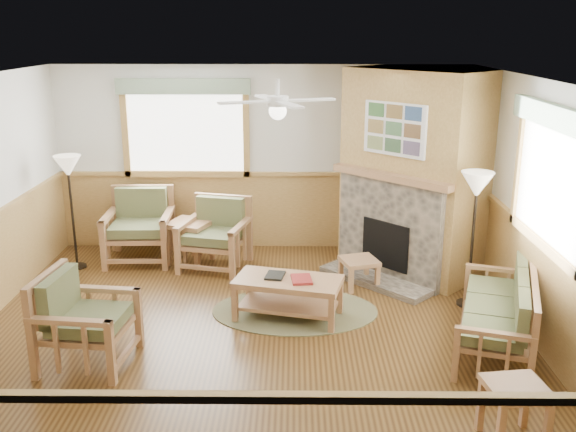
{
  "coord_description": "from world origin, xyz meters",
  "views": [
    {
      "loc": [
        0.47,
        -6.24,
        3.19
      ],
      "look_at": [
        0.4,
        0.7,
        1.15
      ],
      "focal_mm": 40.0,
      "sensor_mm": 36.0,
      "label": 1
    }
  ],
  "objects_px": {
    "armchair_back_right": "(214,235)",
    "armchair_left": "(87,319)",
    "end_table_chairs": "(190,242)",
    "floor_lamp_right": "(472,240)",
    "floor_lamp_left": "(72,212)",
    "end_table_sofa": "(514,413)",
    "sofa": "(496,310)",
    "coffee_table": "(288,298)",
    "footstool": "(359,273)",
    "armchair_back_left": "(139,226)"
  },
  "relations": [
    {
      "from": "armchair_back_right",
      "to": "armchair_left",
      "type": "xyz_separation_m",
      "value": [
        -0.93,
        -2.64,
        -0.01
      ]
    },
    {
      "from": "end_table_chairs",
      "to": "floor_lamp_right",
      "type": "relative_size",
      "value": 0.37
    },
    {
      "from": "armchair_back_right",
      "to": "floor_lamp_left",
      "type": "relative_size",
      "value": 0.6
    },
    {
      "from": "armchair_left",
      "to": "end_table_sofa",
      "type": "xyz_separation_m",
      "value": [
        3.77,
        -1.24,
        -0.21
      ]
    },
    {
      "from": "sofa",
      "to": "coffee_table",
      "type": "relative_size",
      "value": 1.48
    },
    {
      "from": "end_table_chairs",
      "to": "sofa",
      "type": "bearing_deg",
      "value": -34.63
    },
    {
      "from": "end_table_sofa",
      "to": "footstool",
      "type": "xyz_separation_m",
      "value": [
        -0.92,
        3.2,
        -0.07
      ]
    },
    {
      "from": "coffee_table",
      "to": "end_table_sofa",
      "type": "distance_m",
      "value": 2.91
    },
    {
      "from": "coffee_table",
      "to": "footstool",
      "type": "relative_size",
      "value": 2.76
    },
    {
      "from": "floor_lamp_left",
      "to": "floor_lamp_right",
      "type": "height_order",
      "value": "floor_lamp_right"
    },
    {
      "from": "armchair_back_left",
      "to": "coffee_table",
      "type": "height_order",
      "value": "armchair_back_left"
    },
    {
      "from": "armchair_left",
      "to": "sofa",
      "type": "bearing_deg",
      "value": -78.49
    },
    {
      "from": "armchair_back_left",
      "to": "floor_lamp_right",
      "type": "relative_size",
      "value": 0.61
    },
    {
      "from": "footstool",
      "to": "floor_lamp_right",
      "type": "height_order",
      "value": "floor_lamp_right"
    },
    {
      "from": "armchair_back_left",
      "to": "floor_lamp_left",
      "type": "distance_m",
      "value": 0.92
    },
    {
      "from": "footstool",
      "to": "floor_lamp_right",
      "type": "relative_size",
      "value": 0.26
    },
    {
      "from": "armchair_left",
      "to": "end_table_chairs",
      "type": "bearing_deg",
      "value": -4.99
    },
    {
      "from": "end_table_chairs",
      "to": "floor_lamp_left",
      "type": "bearing_deg",
      "value": -172.35
    },
    {
      "from": "armchair_back_right",
      "to": "floor_lamp_right",
      "type": "distance_m",
      "value": 3.42
    },
    {
      "from": "end_table_chairs",
      "to": "floor_lamp_left",
      "type": "distance_m",
      "value": 1.64
    },
    {
      "from": "end_table_chairs",
      "to": "end_table_sofa",
      "type": "relative_size",
      "value": 1.18
    },
    {
      "from": "armchair_back_left",
      "to": "end_table_chairs",
      "type": "height_order",
      "value": "armchair_back_left"
    },
    {
      "from": "end_table_chairs",
      "to": "coffee_table",
      "type": "bearing_deg",
      "value": -52.11
    },
    {
      "from": "armchair_back_right",
      "to": "end_table_chairs",
      "type": "xyz_separation_m",
      "value": [
        -0.37,
        0.18,
        -0.17
      ]
    },
    {
      "from": "sofa",
      "to": "armchair_back_right",
      "type": "distance_m",
      "value": 3.9
    },
    {
      "from": "coffee_table",
      "to": "end_table_sofa",
      "type": "height_order",
      "value": "end_table_sofa"
    },
    {
      "from": "armchair_back_left",
      "to": "coffee_table",
      "type": "distance_m",
      "value": 2.84
    },
    {
      "from": "end_table_sofa",
      "to": "floor_lamp_right",
      "type": "bearing_deg",
      "value": 82.83
    },
    {
      "from": "armchair_left",
      "to": "end_table_chairs",
      "type": "distance_m",
      "value": 2.88
    },
    {
      "from": "end_table_sofa",
      "to": "floor_lamp_right",
      "type": "height_order",
      "value": "floor_lamp_right"
    },
    {
      "from": "end_table_chairs",
      "to": "end_table_sofa",
      "type": "height_order",
      "value": "end_table_chairs"
    },
    {
      "from": "sofa",
      "to": "end_table_chairs",
      "type": "distance_m",
      "value": 4.3
    },
    {
      "from": "armchair_back_right",
      "to": "end_table_sofa",
      "type": "distance_m",
      "value": 4.82
    },
    {
      "from": "end_table_sofa",
      "to": "floor_lamp_right",
      "type": "relative_size",
      "value": 0.31
    },
    {
      "from": "armchair_back_left",
      "to": "armchair_left",
      "type": "bearing_deg",
      "value": -88.75
    },
    {
      "from": "sofa",
      "to": "end_table_sofa",
      "type": "relative_size",
      "value": 3.45
    },
    {
      "from": "floor_lamp_left",
      "to": "footstool",
      "type": "bearing_deg",
      "value": -9.67
    },
    {
      "from": "footstool",
      "to": "end_table_sofa",
      "type": "bearing_deg",
      "value": -74.02
    },
    {
      "from": "footstool",
      "to": "armchair_back_right",
      "type": "bearing_deg",
      "value": 160.49
    },
    {
      "from": "armchair_back_right",
      "to": "footstool",
      "type": "relative_size",
      "value": 2.19
    },
    {
      "from": "armchair_back_left",
      "to": "floor_lamp_right",
      "type": "height_order",
      "value": "floor_lamp_right"
    },
    {
      "from": "floor_lamp_left",
      "to": "floor_lamp_right",
      "type": "relative_size",
      "value": 0.97
    },
    {
      "from": "sofa",
      "to": "armchair_back_right",
      "type": "height_order",
      "value": "armchair_back_right"
    },
    {
      "from": "footstool",
      "to": "floor_lamp_left",
      "type": "height_order",
      "value": "floor_lamp_left"
    },
    {
      "from": "end_table_sofa",
      "to": "floor_lamp_right",
      "type": "distance_m",
      "value": 2.73
    },
    {
      "from": "armchair_left",
      "to": "footstool",
      "type": "xyz_separation_m",
      "value": [
        2.85,
        1.96,
        -0.28
      ]
    },
    {
      "from": "sofa",
      "to": "armchair_left",
      "type": "bearing_deg",
      "value": -66.99
    },
    {
      "from": "end_table_chairs",
      "to": "footstool",
      "type": "height_order",
      "value": "end_table_chairs"
    },
    {
      "from": "armchair_back_left",
      "to": "armchair_back_right",
      "type": "height_order",
      "value": "armchair_back_left"
    },
    {
      "from": "sofa",
      "to": "armchair_back_left",
      "type": "distance_m",
      "value": 4.96
    }
  ]
}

